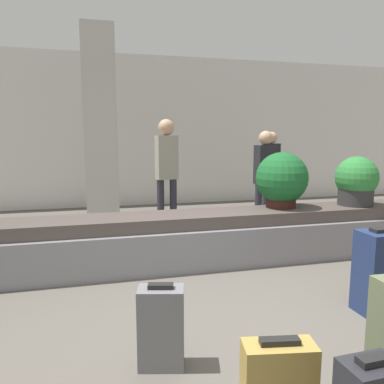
{
  "coord_description": "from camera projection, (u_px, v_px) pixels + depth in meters",
  "views": [
    {
      "loc": [
        -1.07,
        -2.43,
        1.48
      ],
      "look_at": [
        0.0,
        1.71,
        0.85
      ],
      "focal_mm": 35.0,
      "sensor_mm": 36.0,
      "label": 1
    }
  ],
  "objects": [
    {
      "name": "pillar",
      "position": [
        100.0,
        130.0,
        6.0
      ],
      "size": [
        0.51,
        0.51,
        3.2
      ],
      "color": "beige",
      "rests_on": "ground_plane"
    },
    {
      "name": "traveler_0",
      "position": [
        265.0,
        173.0,
        5.85
      ],
      "size": [
        0.35,
        0.23,
        1.58
      ],
      "rotation": [
        0.0,
        0.0,
        -2.97
      ],
      "color": "#282833",
      "rests_on": "ground_plane"
    },
    {
      "name": "ground_plane",
      "position": [
        249.0,
        336.0,
        2.81
      ],
      "size": [
        18.0,
        18.0,
        0.0
      ],
      "primitive_type": "plane",
      "color": "#59544C"
    },
    {
      "name": "carousel",
      "position": [
        192.0,
        239.0,
        4.41
      ],
      "size": [
        8.24,
        0.74,
        0.6
      ],
      "color": "gray",
      "rests_on": "ground_plane"
    },
    {
      "name": "potted_plant_1",
      "position": [
        282.0,
        180.0,
        4.69
      ],
      "size": [
        0.65,
        0.65,
        0.7
      ],
      "color": "#381914",
      "rests_on": "carousel"
    },
    {
      "name": "back_wall",
      "position": [
        145.0,
        132.0,
        8.09
      ],
      "size": [
        18.0,
        0.06,
        3.2
      ],
      "color": "silver",
      "rests_on": "ground_plane"
    },
    {
      "name": "traveler_2",
      "position": [
        271.0,
        166.0,
        7.19
      ],
      "size": [
        0.35,
        0.23,
        1.58
      ],
      "rotation": [
        0.0,
        0.0,
        -0.18
      ],
      "color": "#282833",
      "rests_on": "ground_plane"
    },
    {
      "name": "potted_plant_0",
      "position": [
        356.0,
        181.0,
        4.84
      ],
      "size": [
        0.54,
        0.54,
        0.64
      ],
      "color": "#2D2D2D",
      "rests_on": "carousel"
    },
    {
      "name": "traveler_1",
      "position": [
        167.0,
        165.0,
        5.73
      ],
      "size": [
        0.35,
        0.25,
        1.75
      ],
      "rotation": [
        0.0,
        0.0,
        0.19
      ],
      "color": "#282833",
      "rests_on": "ground_plane"
    },
    {
      "name": "suitcase_5",
      "position": [
        161.0,
        327.0,
        2.41
      ],
      "size": [
        0.33,
        0.24,
        0.56
      ],
      "rotation": [
        0.0,
        0.0,
        -0.25
      ],
      "color": "slate",
      "rests_on": "ground_plane"
    },
    {
      "name": "suitcase_0",
      "position": [
        379.0,
        272.0,
        3.15
      ],
      "size": [
        0.35,
        0.27,
        0.74
      ],
      "rotation": [
        0.0,
        0.0,
        -0.0
      ],
      "color": "navy",
      "rests_on": "ground_plane"
    }
  ]
}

